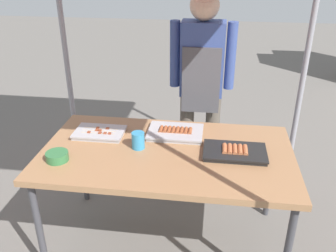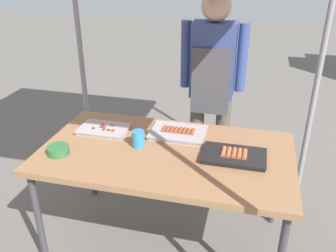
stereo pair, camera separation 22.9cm
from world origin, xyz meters
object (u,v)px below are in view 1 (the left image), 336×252
Objects in this scene: tray_grilled_sausages at (175,132)px; tray_pork_links at (235,152)px; stall_table at (167,158)px; condiment_bowl at (57,156)px; drink_cup_near_edge at (138,140)px; tray_meat_skewers at (100,133)px; vendor_woman at (202,77)px.

tray_grilled_sausages is 0.45m from tray_pork_links.
stall_table is at bearing -96.99° from tray_grilled_sausages.
condiment_bowl is 0.50m from drink_cup_near_edge.
tray_meat_skewers is 3.09× the size of drink_cup_near_edge.
vendor_woman is (0.66, 0.68, 0.21)m from tray_meat_skewers.
tray_meat_skewers is 0.21× the size of vendor_woman.
vendor_woman is at bearing 76.96° from tray_grilled_sausages.
vendor_woman reaches higher than stall_table.
condiment_bowl is at bearing -113.25° from tray_meat_skewers.
tray_meat_skewers is at bearing -171.82° from tray_grilled_sausages.
tray_meat_skewers is 0.93m from tray_pork_links.
drink_cup_near_edge is at bearing -25.20° from tray_meat_skewers.
tray_pork_links reaches higher than tray_grilled_sausages.
tray_pork_links is at bearing -0.07° from drink_cup_near_edge.
stall_table is 14.55× the size of drink_cup_near_edge.
tray_pork_links reaches higher than stall_table.
tray_meat_skewers is 0.87× the size of tray_pork_links.
tray_grilled_sausages is 1.11× the size of tray_meat_skewers.
tray_grilled_sausages is at bearing 8.18° from tray_meat_skewers.
drink_cup_near_edge is at bearing 177.51° from stall_table.
tray_grilled_sausages is 0.23× the size of vendor_woman.
tray_grilled_sausages is at bearing 32.74° from condiment_bowl.
vendor_woman is at bearing 78.57° from stall_table.
tray_grilled_sausages is at bearing 45.26° from drink_cup_near_edge.
drink_cup_near_edge is (-0.61, 0.00, 0.04)m from tray_pork_links.
vendor_woman reaches higher than tray_grilled_sausages.
tray_pork_links is 0.89m from vendor_woman.
tray_meat_skewers is 2.49× the size of condiment_bowl.
condiment_bowl is 1.33m from vendor_woman.
tray_grilled_sausages is 0.66m from vendor_woman.
tray_meat_skewers is (-0.52, -0.07, -0.00)m from tray_grilled_sausages.
condiment_bowl reaches higher than stall_table.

